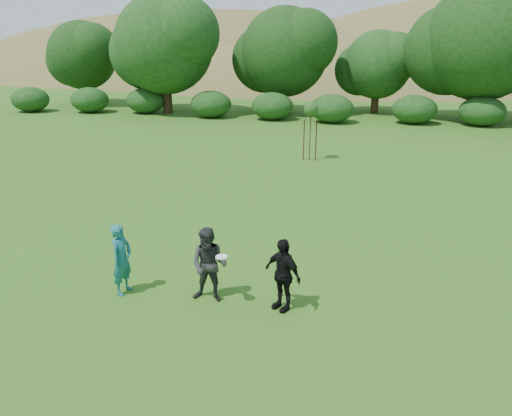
{
  "coord_description": "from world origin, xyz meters",
  "views": [
    {
      "loc": [
        3.21,
        -10.34,
        5.86
      ],
      "look_at": [
        0.0,
        3.0,
        1.1
      ],
      "focal_mm": 35.0,
      "sensor_mm": 36.0,
      "label": 1
    }
  ],
  "objects_px": {
    "player_teal": "(122,259)",
    "player_black": "(282,274)",
    "player_grey": "(209,265)",
    "sapling": "(311,111)"
  },
  "relations": [
    {
      "from": "player_black",
      "to": "sapling",
      "type": "distance_m",
      "value": 14.44
    },
    {
      "from": "player_grey",
      "to": "player_black",
      "type": "xyz_separation_m",
      "value": [
        1.7,
        0.02,
        -0.04
      ]
    },
    {
      "from": "sapling",
      "to": "player_black",
      "type": "bearing_deg",
      "value": -84.7
    },
    {
      "from": "player_grey",
      "to": "player_black",
      "type": "height_order",
      "value": "player_grey"
    },
    {
      "from": "player_grey",
      "to": "player_black",
      "type": "relative_size",
      "value": 1.05
    },
    {
      "from": "player_grey",
      "to": "sapling",
      "type": "bearing_deg",
      "value": 88.06
    },
    {
      "from": "player_teal",
      "to": "player_grey",
      "type": "bearing_deg",
      "value": -79.63
    },
    {
      "from": "player_teal",
      "to": "player_black",
      "type": "height_order",
      "value": "player_teal"
    },
    {
      "from": "player_teal",
      "to": "sapling",
      "type": "relative_size",
      "value": 0.61
    },
    {
      "from": "player_grey",
      "to": "sapling",
      "type": "xyz_separation_m",
      "value": [
        0.37,
        14.32,
        1.53
      ]
    }
  ]
}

